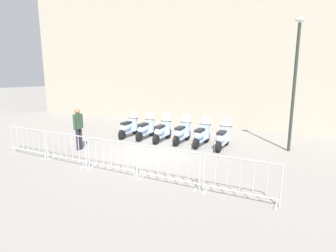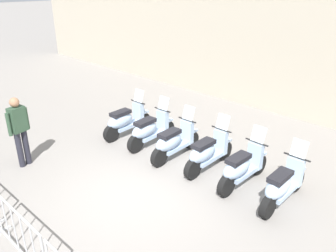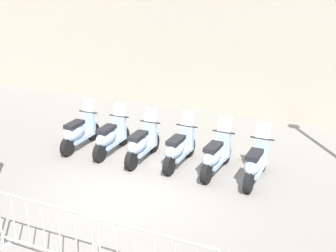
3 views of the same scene
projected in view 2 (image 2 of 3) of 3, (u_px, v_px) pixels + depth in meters
The scene contains 9 objects.
ground_plane at pixel (136, 194), 7.31m from camera, with size 120.00×120.00×0.00m, color gray.
motorcycle_0 at pixel (125, 121), 9.80m from camera, with size 0.66×1.72×1.24m.
motorcycle_1 at pixel (150, 130), 9.22m from camera, with size 0.66×1.72×1.24m.
motorcycle_2 at pixel (174, 142), 8.57m from camera, with size 0.65×1.72×1.24m.
motorcycle_3 at pixel (208, 152), 8.05m from camera, with size 0.63×1.72×1.24m.
motorcycle_4 at pixel (242, 167), 7.42m from camera, with size 0.59×1.72×1.24m.
motorcycle_5 at pixel (283, 185), 6.79m from camera, with size 0.63×1.72×1.24m.
barrier_segment_2 at pixel (16, 233), 5.43m from camera, with size 1.92×0.69×1.07m.
officer_near_row_end at pixel (19, 128), 8.04m from camera, with size 0.32×0.53×1.73m.
Camera 2 is at (5.22, -3.24, 4.26)m, focal length 36.80 mm.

